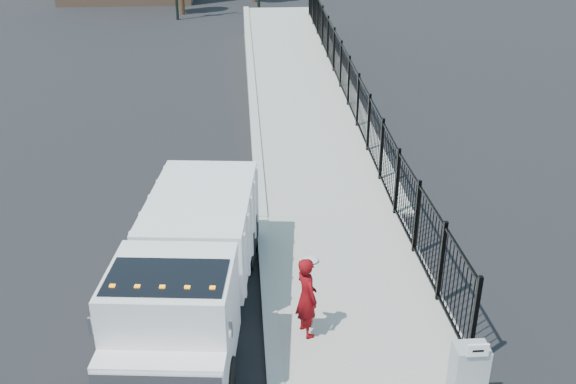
{
  "coord_description": "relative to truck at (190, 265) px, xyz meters",
  "views": [
    {
      "loc": [
        -0.43,
        -11.0,
        7.96
      ],
      "look_at": [
        0.54,
        2.0,
        1.78
      ],
      "focal_mm": 40.0,
      "sensor_mm": 36.0,
      "label": 1
    }
  ],
  "objects": [
    {
      "name": "utility_cabinet",
      "position": [
        4.64,
        -2.91,
        -0.55
      ],
      "size": [
        0.55,
        0.4,
        1.25
      ],
      "primitive_type": "cube",
      "color": "gray",
      "rests_on": "sidewalk"
    },
    {
      "name": "sidewalk",
      "position": [
        3.46,
        -1.83,
        -1.23
      ],
      "size": [
        3.55,
        12.0,
        0.12
      ],
      "primitive_type": "cube",
      "color": "#9E998E",
      "rests_on": "ground"
    },
    {
      "name": "iron_fence",
      "position": [
        5.09,
        12.17,
        -0.39
      ],
      "size": [
        0.1,
        28.0,
        1.8
      ],
      "primitive_type": "cube",
      "color": "black",
      "rests_on": "ground"
    },
    {
      "name": "curb",
      "position": [
        1.54,
        -1.83,
        -1.21
      ],
      "size": [
        0.3,
        12.0,
        0.16
      ],
      "primitive_type": "cube",
      "color": "#ADAAA3",
      "rests_on": "ground"
    },
    {
      "name": "arrow_sign",
      "position": [
        4.64,
        -3.13,
        0.19
      ],
      "size": [
        0.35,
        0.04,
        0.22
      ],
      "primitive_type": "cube",
      "color": "white",
      "rests_on": "utility_cabinet"
    },
    {
      "name": "truck",
      "position": [
        0.0,
        0.0,
        0.0
      ],
      "size": [
        2.83,
        6.9,
        2.3
      ],
      "rotation": [
        0.0,
        0.0,
        -0.11
      ],
      "color": "black",
      "rests_on": "ground"
    },
    {
      "name": "ramp",
      "position": [
        3.66,
        16.17,
        -1.29
      ],
      "size": [
        3.95,
        24.06,
        3.19
      ],
      "primitive_type": "cube",
      "rotation": [
        0.06,
        0.0,
        0.0
      ],
      "color": "#9E998E",
      "rests_on": "ground"
    },
    {
      "name": "debris",
      "position": [
        2.59,
        1.88,
        -1.13
      ],
      "size": [
        0.37,
        0.37,
        0.09
      ],
      "primitive_type": "ellipsoid",
      "color": "silver",
      "rests_on": "sidewalk"
    },
    {
      "name": "worker",
      "position": [
        2.22,
        -0.75,
        -0.34
      ],
      "size": [
        0.59,
        0.71,
        1.67
      ],
      "primitive_type": "imported",
      "rotation": [
        0.0,
        0.0,
        1.94
      ],
      "color": "maroon",
      "rests_on": "sidewalk"
    },
    {
      "name": "ground",
      "position": [
        1.54,
        0.17,
        -1.29
      ],
      "size": [
        120.0,
        120.0,
        0.0
      ],
      "primitive_type": "plane",
      "color": "black",
      "rests_on": "ground"
    }
  ]
}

